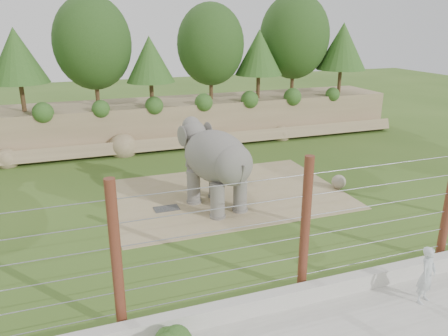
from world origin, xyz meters
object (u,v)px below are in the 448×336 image
object	(u,v)px
stone_ball	(339,182)
elephant	(216,168)
zookeeper	(427,275)
barrier_fence	(305,227)

from	to	relation	value
stone_ball	elephant	bearing A→B (deg)	-179.50
zookeeper	elephant	bearing A→B (deg)	90.17
zookeeper	stone_ball	bearing A→B (deg)	49.73
stone_ball	zookeeper	size ratio (longest dim) A/B	0.39
barrier_fence	zookeeper	xyz separation A→B (m)	(2.86, -1.59, -1.17)
barrier_fence	elephant	bearing A→B (deg)	93.43
elephant	stone_ball	size ratio (longest dim) A/B	6.45
stone_ball	barrier_fence	distance (m)	8.61
barrier_fence	stone_ball	bearing A→B (deg)	49.36
elephant	barrier_fence	distance (m)	6.38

